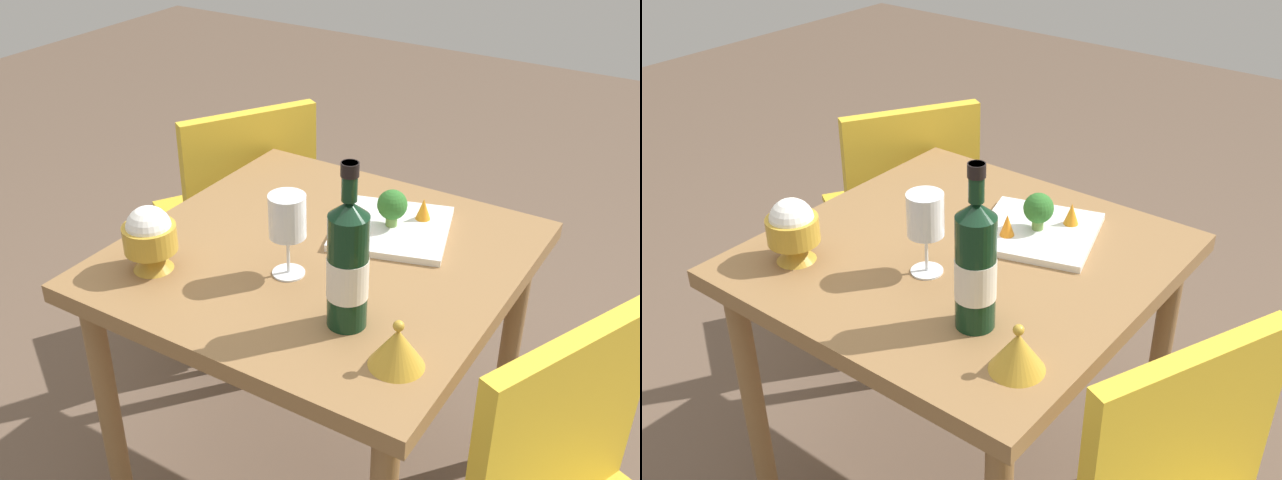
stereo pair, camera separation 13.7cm
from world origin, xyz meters
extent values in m
cube|color=olive|center=(0.00, 0.00, 0.73)|extent=(0.81, 0.81, 0.04)
cylinder|color=olive|center=(0.35, -0.35, 0.35)|extent=(0.05, 0.05, 0.71)
cylinder|color=olive|center=(-0.35, 0.35, 0.35)|extent=(0.05, 0.05, 0.71)
cylinder|color=olive|center=(0.35, 0.35, 0.35)|extent=(0.05, 0.05, 0.71)
cube|color=gold|center=(0.47, 0.62, 0.44)|extent=(0.55, 0.55, 0.02)
cube|color=gold|center=(0.38, 0.47, 0.65)|extent=(0.36, 0.24, 0.40)
cylinder|color=black|center=(0.41, 0.86, 0.21)|extent=(0.03, 0.03, 0.43)
cylinder|color=black|center=(0.70, 0.68, 0.21)|extent=(0.03, 0.03, 0.43)
cylinder|color=black|center=(0.23, 0.56, 0.21)|extent=(0.03, 0.03, 0.43)
cylinder|color=black|center=(0.53, 0.39, 0.21)|extent=(0.03, 0.03, 0.43)
cube|color=gold|center=(-0.15, -0.58, 0.65)|extent=(0.38, 0.20, 0.40)
cylinder|color=black|center=(-0.19, -0.18, 0.86)|extent=(0.08, 0.08, 0.23)
cone|color=black|center=(-0.19, -0.18, 0.99)|extent=(0.08, 0.08, 0.03)
cylinder|color=black|center=(-0.19, -0.18, 1.04)|extent=(0.03, 0.03, 0.07)
cylinder|color=black|center=(-0.19, -0.18, 1.06)|extent=(0.03, 0.03, 0.02)
cylinder|color=silver|center=(-0.19, -0.18, 0.85)|extent=(0.08, 0.08, 0.08)
cylinder|color=white|center=(-0.11, 0.01, 0.75)|extent=(0.07, 0.07, 0.00)
cylinder|color=white|center=(-0.11, 0.01, 0.79)|extent=(0.01, 0.01, 0.08)
cylinder|color=white|center=(-0.11, 0.01, 0.88)|extent=(0.08, 0.08, 0.09)
cone|color=gold|center=(-0.24, 0.26, 0.77)|extent=(0.08, 0.08, 0.04)
cylinder|color=gold|center=(-0.24, 0.26, 0.82)|extent=(0.11, 0.11, 0.05)
sphere|color=white|center=(-0.24, 0.26, 0.84)|extent=(0.09, 0.09, 0.09)
cone|color=gold|center=(-0.25, -0.31, 0.78)|extent=(0.10, 0.10, 0.07)
sphere|color=gold|center=(-0.25, -0.31, 0.83)|extent=(0.02, 0.02, 0.02)
cube|color=white|center=(0.16, -0.09, 0.75)|extent=(0.31, 0.31, 0.02)
cylinder|color=#729E4C|center=(0.16, -0.09, 0.78)|extent=(0.03, 0.03, 0.03)
sphere|color=#2D6B28|center=(0.16, -0.09, 0.81)|extent=(0.07, 0.07, 0.07)
cone|color=orange|center=(0.10, -0.05, 0.79)|extent=(0.03, 0.03, 0.05)
cone|color=orange|center=(0.23, -0.13, 0.79)|extent=(0.03, 0.03, 0.05)
camera|label=1|loc=(-1.18, -0.74, 1.59)|focal=42.51mm
camera|label=2|loc=(-1.11, -0.85, 1.59)|focal=42.51mm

